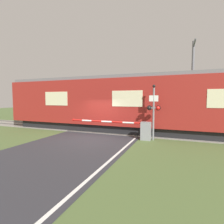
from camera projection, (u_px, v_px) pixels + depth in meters
The scene contains 6 objects.
ground_plane at pixel (91, 138), 11.09m from camera, with size 80.00×80.00×0.00m, color #4C6033.
track_bed at pixel (109, 130), 13.90m from camera, with size 36.00×3.20×0.13m.
train at pixel (132, 104), 13.06m from camera, with size 21.10×2.95×4.18m.
crossing_barrier at pixel (138, 129), 10.76m from camera, with size 5.58×0.44×1.10m.
signal_post at pixel (154, 109), 10.47m from camera, with size 0.82×0.26×3.35m.
catenary_pole at pixel (192, 85), 13.48m from camera, with size 0.20×1.90×6.91m.
Camera 1 is at (5.18, -9.71, 2.51)m, focal length 28.00 mm.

